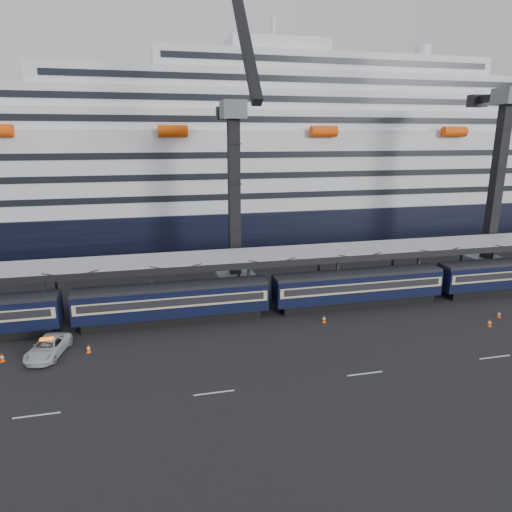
{
  "coord_description": "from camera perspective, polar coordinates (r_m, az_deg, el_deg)",
  "views": [
    {
      "loc": [
        -29.87,
        -33.52,
        18.16
      ],
      "look_at": [
        -19.51,
        10.0,
        6.36
      ],
      "focal_mm": 32.0,
      "sensor_mm": 36.0,
      "label": 1
    }
  ],
  "objects": [
    {
      "name": "traffic_cone_a",
      "position": [
        44.12,
        -29.17,
        -10.99
      ],
      "size": [
        0.38,
        0.38,
        0.77
      ],
      "color": "#FF4C08",
      "rests_on": "ground"
    },
    {
      "name": "traffic_cone_e",
      "position": [
        53.67,
        28.1,
        -6.43
      ],
      "size": [
        0.36,
        0.36,
        0.71
      ],
      "color": "#FF4C08",
      "rests_on": "ground"
    },
    {
      "name": "crane_dark_mid",
      "position": [
        68.18,
        28.2,
        9.02
      ],
      "size": [
        4.5,
        18.24,
        39.64
      ],
      "color": "#4D5054",
      "rests_on": "ground"
    },
    {
      "name": "traffic_cone_c",
      "position": [
        46.69,
        8.5,
        -7.77
      ],
      "size": [
        0.39,
        0.39,
        0.78
      ],
      "color": "#FF4C08",
      "rests_on": "ground"
    },
    {
      "name": "traffic_cone_d",
      "position": [
        50.79,
        27.17,
        -7.43
      ],
      "size": [
        0.39,
        0.39,
        0.78
      ],
      "color": "#FF4C08",
      "rests_on": "ground"
    },
    {
      "name": "cruise_ship",
      "position": [
        84.76,
        6.62,
        10.74
      ],
      "size": [
        214.09,
        28.84,
        34.0
      ],
      "color": "black",
      "rests_on": "ground"
    },
    {
      "name": "pickup_truck",
      "position": [
        43.32,
        -24.58,
        -10.38
      ],
      "size": [
        3.55,
        5.68,
        1.46
      ],
      "primitive_type": "imported",
      "rotation": [
        0.0,
        0.0,
        -0.23
      ],
      "color": "silver",
      "rests_on": "ground"
    },
    {
      "name": "traffic_cone_b",
      "position": [
        42.73,
        -20.21,
        -10.77
      ],
      "size": [
        0.39,
        0.39,
        0.79
      ],
      "color": "#FF4C08",
      "rests_on": "ground"
    },
    {
      "name": "crane_dark_near",
      "position": [
        53.4,
        -2.67,
        8.06
      ],
      "size": [
        4.5,
        17.75,
        35.08
      ],
      "color": "#4D5054",
      "rests_on": "ground"
    },
    {
      "name": "train",
      "position": [
        52.77,
        15.93,
        -3.41
      ],
      "size": [
        133.05,
        3.0,
        4.05
      ],
      "color": "black",
      "rests_on": "ground"
    },
    {
      "name": "canopy",
      "position": [
        57.6,
        18.28,
        1.07
      ],
      "size": [
        130.0,
        6.25,
        5.53
      ],
      "color": "gray",
      "rests_on": "ground"
    },
    {
      "name": "ground",
      "position": [
        48.43,
        26.43,
        -8.88
      ],
      "size": [
        260.0,
        260.0,
        0.0
      ],
      "primitive_type": "plane",
      "color": "black",
      "rests_on": "ground"
    }
  ]
}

